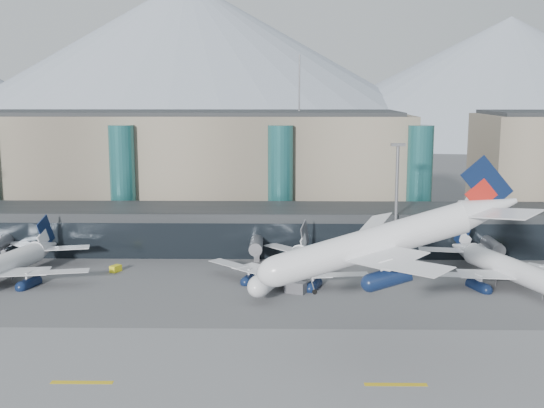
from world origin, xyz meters
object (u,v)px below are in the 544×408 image
Objects in this scene: hero_jet at (396,231)px; jet_parked_mid at (287,259)px; jet_parked_left at (8,257)px; veh_d at (360,260)px; veh_b at (116,269)px; veh_c at (296,287)px; veh_g at (322,267)px; veh_e at (544,276)px; lightmast_mid at (397,196)px; jet_parked_right at (500,259)px.

hero_jet is 42.34m from jet_parked_mid.
jet_parked_left is 14.12× the size of veh_d.
jet_parked_mid is at bearing -71.95° from veh_b.
veh_c is (36.60, -14.02, 0.39)m from veh_b.
jet_parked_left is 15.64× the size of veh_g.
veh_g reaches higher than veh_b.
veh_d is 1.02× the size of veh_e.
veh_e is at bearing -74.49° from jet_parked_left.
veh_b is 51.42m from veh_d.
lightmast_mid is 33.41m from veh_e.
veh_d reaches higher than veh_b.
lightmast_mid is 35.08m from veh_c.
veh_c reaches higher than veh_g.
veh_b is 85.80m from veh_e.
lightmast_mid is 80.33m from jet_parked_left.
veh_b is 0.61× the size of veh_c.
jet_parked_right reaches higher than veh_d.
jet_parked_mid is at bearing -73.41° from veh_g.
hero_jet is 14.74× the size of veh_d.
jet_parked_right is at bearing -41.34° from lightmast_mid.
veh_b is 39.19m from veh_c.
lightmast_mid reaches higher than veh_c.
veh_g is at bearing 59.34° from jet_parked_right.
hero_jet is 16.33× the size of veh_g.
veh_c is 1.45× the size of veh_d.
veh_g is at bearing -25.92° from jet_parked_mid.
veh_g is at bearing 171.12° from veh_d.
jet_parked_left is 14.34× the size of veh_e.
veh_b is at bearing -116.70° from veh_g.
lightmast_mid is 9.93× the size of veh_e.
veh_c is at bearing -49.05° from veh_g.
jet_parked_mid is at bearing 175.67° from veh_d.
veh_e is at bearing -65.22° from veh_b.
jet_parked_mid is at bearing 108.51° from hero_jet.
hero_jet is at bearing -118.84° from veh_e.
veh_b is at bearing 67.22° from jet_parked_right.
jet_parked_right reaches higher than veh_e.
hero_jet is 1.03× the size of jet_parked_right.
jet_parked_mid is 21.18m from veh_d.
lightmast_mid reaches higher than veh_d.
hero_jet is 1.04× the size of jet_parked_left.
lightmast_mid is at bearing -37.77° from jet_parked_mid.
veh_g is at bearing -173.70° from veh_e.
jet_parked_right is 76.62m from veh_b.
veh_g is (-16.26, -8.23, -13.73)m from lightmast_mid.
lightmast_mid is at bearing -64.11° from jet_parked_left.
veh_d is at bearing 174.91° from veh_e.
veh_b is (-76.30, 5.75, -3.87)m from jet_parked_right.
veh_d is (50.82, 7.82, 0.08)m from veh_b.
veh_b is at bearing -170.49° from lightmast_mid.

